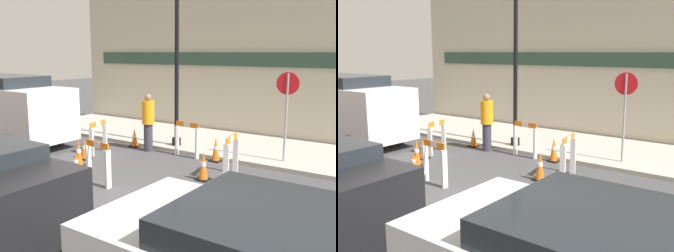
% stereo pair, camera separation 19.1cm
% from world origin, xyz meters
% --- Properties ---
extents(ground_plane, '(60.00, 60.00, 0.00)m').
position_xyz_m(ground_plane, '(0.00, 0.00, 0.00)').
color(ground_plane, '#424244').
extents(sidewalk_slab, '(18.00, 3.57, 0.12)m').
position_xyz_m(sidewalk_slab, '(0.00, 6.29, 0.06)').
color(sidewalk_slab, '#ADA89E').
rests_on(sidewalk_slab, ground_plane).
extents(storefront_facade, '(18.00, 0.22, 5.50)m').
position_xyz_m(storefront_facade, '(0.00, 8.14, 2.75)').
color(storefront_facade, '#BCB29E').
rests_on(storefront_facade, ground_plane).
extents(streetlamp_post, '(0.44, 0.44, 6.27)m').
position_xyz_m(streetlamp_post, '(-2.00, 4.99, 4.08)').
color(streetlamp_post, black).
rests_on(streetlamp_post, sidewalk_slab).
extents(stop_sign, '(0.60, 0.12, 2.43)m').
position_xyz_m(stop_sign, '(1.45, 5.15, 1.74)').
color(stop_sign, gray).
rests_on(stop_sign, sidewalk_slab).
extents(barricade_0, '(0.80, 0.22, 1.04)m').
position_xyz_m(barricade_0, '(-1.53, 1.04, 0.56)').
color(barricade_0, white).
rests_on(barricade_0, ground_plane).
extents(barricade_1, '(0.27, 0.86, 1.07)m').
position_xyz_m(barricade_1, '(0.75, 3.33, 0.58)').
color(barricade_1, white).
rests_on(barricade_1, ground_plane).
extents(barricade_2, '(0.80, 0.18, 1.04)m').
position_xyz_m(barricade_2, '(-1.20, 4.35, 0.56)').
color(barricade_2, white).
rests_on(barricade_2, ground_plane).
extents(barricade_3, '(0.25, 0.75, 1.00)m').
position_xyz_m(barricade_3, '(-3.61, 3.11, 0.53)').
color(barricade_3, white).
rests_on(barricade_3, ground_plane).
extents(traffic_cone_0, '(0.30, 0.30, 0.61)m').
position_xyz_m(traffic_cone_0, '(-3.26, 4.40, 0.30)').
color(traffic_cone_0, black).
rests_on(traffic_cone_0, ground_plane).
extents(traffic_cone_1, '(0.30, 0.30, 0.69)m').
position_xyz_m(traffic_cone_1, '(-0.26, 4.40, 0.33)').
color(traffic_cone_1, black).
rests_on(traffic_cone_1, ground_plane).
extents(traffic_cone_2, '(0.30, 0.30, 0.60)m').
position_xyz_m(traffic_cone_2, '(-3.47, 2.41, 0.29)').
color(traffic_cone_2, black).
rests_on(traffic_cone_2, ground_plane).
extents(traffic_cone_3, '(0.30, 0.30, 0.51)m').
position_xyz_m(traffic_cone_3, '(-2.70, 1.40, 0.24)').
color(traffic_cone_3, black).
rests_on(traffic_cone_3, ground_plane).
extents(traffic_cone_4, '(0.30, 0.30, 0.75)m').
position_xyz_m(traffic_cone_4, '(-3.05, 1.81, 0.36)').
color(traffic_cone_4, black).
rests_on(traffic_cone_4, ground_plane).
extents(traffic_cone_5, '(0.30, 0.30, 0.70)m').
position_xyz_m(traffic_cone_5, '(0.30, 2.75, 0.34)').
color(traffic_cone_5, black).
rests_on(traffic_cone_5, ground_plane).
extents(person_worker, '(0.55, 0.55, 1.80)m').
position_xyz_m(person_worker, '(-2.57, 4.25, 0.96)').
color(person_worker, '#33333D').
rests_on(person_worker, ground_plane).
extents(work_van, '(5.45, 2.08, 2.29)m').
position_xyz_m(work_van, '(-7.31, 2.34, 1.26)').
color(work_van, white).
rests_on(work_van, ground_plane).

